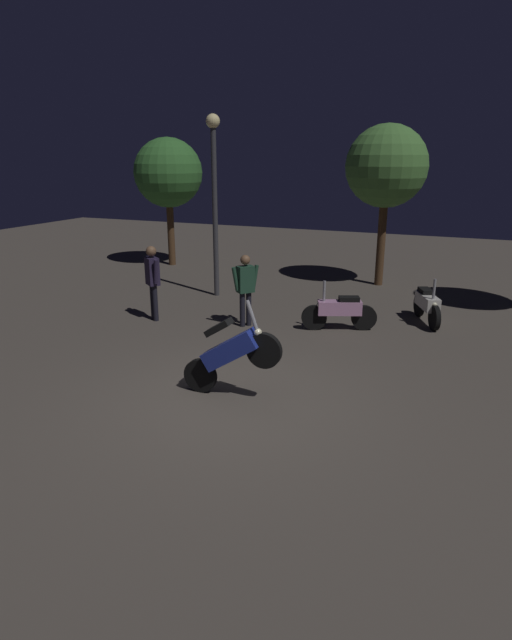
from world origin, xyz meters
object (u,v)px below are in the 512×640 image
object	(u,v)px
person_rider_beside	(153,276)
person_bystander_far	(245,284)
motorcycle_white_parked_right	(427,304)
motorcycle_blue_foreground	(231,353)
motorcycle_pink_parked_left	(340,311)
streetlamp_near	(214,183)

from	to	relation	value
person_rider_beside	person_bystander_far	world-z (taller)	person_rider_beside
motorcycle_white_parked_right	person_rider_beside	xyz separation A→B (m)	(-5.90, -2.26, 0.61)
motorcycle_blue_foreground	person_bystander_far	distance (m)	3.70
motorcycle_white_parked_right	motorcycle_pink_parked_left	bearing A→B (deg)	-76.39
motorcycle_blue_foreground	person_rider_beside	xyz separation A→B (m)	(-3.45, 3.05, 0.30)
motorcycle_pink_parked_left	streetlamp_near	distance (m)	4.96
motorcycle_blue_foreground	streetlamp_near	bearing A→B (deg)	117.43
motorcycle_blue_foreground	motorcycle_pink_parked_left	bearing A→B (deg)	78.06
motorcycle_blue_foreground	motorcycle_pink_parked_left	distance (m)	4.08
motorcycle_pink_parked_left	streetlamp_near	xyz separation A→B (m)	(-3.89, 1.67, 2.58)
motorcycle_pink_parked_left	motorcycle_white_parked_right	xyz separation A→B (m)	(1.72, 1.30, 0.00)
person_rider_beside	motorcycle_pink_parked_left	bearing A→B (deg)	140.19
motorcycle_pink_parked_left	person_bystander_far	xyz separation A→B (m)	(-2.02, -0.55, 0.53)
person_rider_beside	streetlamp_near	xyz separation A→B (m)	(0.29, 2.63, 1.97)
motorcycle_blue_foreground	person_rider_beside	distance (m)	4.62
motorcycle_white_parked_right	streetlamp_near	size ratio (longest dim) A/B	0.33
motorcycle_pink_parked_left	motorcycle_blue_foreground	bearing A→B (deg)	57.65
motorcycle_pink_parked_left	person_bystander_far	bearing A→B (deg)	-6.96
motorcycle_white_parked_right	person_bystander_far	xyz separation A→B (m)	(-3.74, -1.85, 0.53)
motorcycle_blue_foreground	person_bystander_far	xyz separation A→B (m)	(-1.29, 3.46, 0.22)
motorcycle_pink_parked_left	person_rider_beside	world-z (taller)	person_rider_beside
motorcycle_blue_foreground	person_bystander_far	size ratio (longest dim) A/B	1.02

